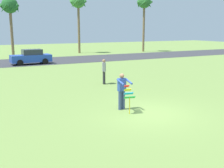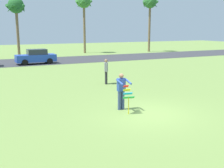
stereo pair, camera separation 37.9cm
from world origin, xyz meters
TOP-DOWN VIEW (x-y plane):
  - ground_plane at (0.00, 0.00)m, footprint 120.00×120.00m
  - road_strip at (0.00, 22.77)m, footprint 120.00×8.00m
  - person_kite_flyer at (-0.82, 1.12)m, footprint 0.55×0.67m
  - kite_held at (-0.82, 0.51)m, footprint 0.53×0.70m
  - parked_car_blue at (-1.25, 20.37)m, footprint 4.25×1.93m
  - palm_tree_right_near at (-1.89, 29.48)m, footprint 2.58×2.71m
  - palm_tree_centre_far at (8.29, 31.17)m, footprint 2.58×2.71m
  - palm_tree_far_left at (18.92, 29.02)m, footprint 2.58×2.71m
  - person_walker_near at (1.06, 7.03)m, footprint 0.32×0.54m

SIDE VIEW (x-z plane):
  - ground_plane at x=0.00m, z-range 0.00..0.00m
  - road_strip at x=0.00m, z-range 0.00..0.01m
  - parked_car_blue at x=-1.25m, z-range -0.03..1.57m
  - kite_held at x=-0.82m, z-range 0.23..1.47m
  - person_walker_near at x=1.06m, z-range 0.07..1.80m
  - person_kite_flyer at x=-0.82m, z-range 0.09..1.82m
  - palm_tree_right_near at x=-1.89m, z-range 2.56..10.43m
  - palm_tree_centre_far at x=8.29m, z-range 3.03..11.99m
  - palm_tree_far_left at x=18.92m, z-range 3.10..12.24m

